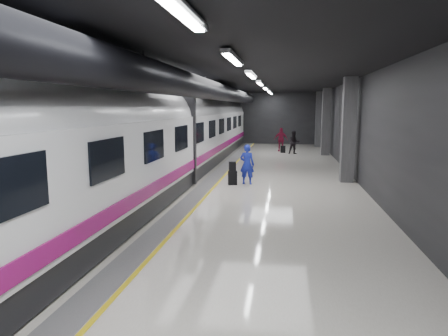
{
  "coord_description": "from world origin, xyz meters",
  "views": [
    {
      "loc": [
        1.9,
        -15.82,
        3.22
      ],
      "look_at": [
        -0.18,
        -2.46,
        1.16
      ],
      "focal_mm": 32.0,
      "sensor_mm": 36.0,
      "label": 1
    }
  ],
  "objects": [
    {
      "name": "suitcase_far",
      "position": [
        1.71,
        12.93,
        0.25
      ],
      "size": [
        0.35,
        0.24,
        0.49
      ],
      "primitive_type": "cube",
      "rotation": [
        0.0,
        0.0,
        0.07
      ],
      "color": "black",
      "rests_on": "ground"
    },
    {
      "name": "traveler_far_a",
      "position": [
        2.47,
        12.2,
        0.81
      ],
      "size": [
        0.9,
        0.77,
        1.61
      ],
      "primitive_type": "imported",
      "rotation": [
        0.0,
        0.0,
        0.23
      ],
      "color": "black",
      "rests_on": "ground"
    },
    {
      "name": "ground",
      "position": [
        0.0,
        0.0,
        0.0
      ],
      "size": [
        40.0,
        40.0,
        0.0
      ],
      "primitive_type": "plane",
      "color": "silver",
      "rests_on": "ground"
    },
    {
      "name": "platform_hall",
      "position": [
        -0.29,
        0.96,
        3.54
      ],
      "size": [
        10.02,
        40.02,
        4.51
      ],
      "color": "black",
      "rests_on": "ground"
    },
    {
      "name": "traveler_far_b",
      "position": [
        1.53,
        13.93,
        0.87
      ],
      "size": [
        1.05,
        0.52,
        1.73
      ],
      "primitive_type": "imported",
      "rotation": [
        0.0,
        0.0,
        -0.1
      ],
      "color": "maroon",
      "rests_on": "ground"
    },
    {
      "name": "shoulder_bag",
      "position": [
        -0.28,
        0.46,
        0.79
      ],
      "size": [
        0.32,
        0.22,
        0.39
      ],
      "primitive_type": "cube",
      "rotation": [
        0.0,
        0.0,
        0.23
      ],
      "color": "black",
      "rests_on": "suitcase_main"
    },
    {
      "name": "traveler_main",
      "position": [
        0.3,
        0.78,
        0.84
      ],
      "size": [
        0.66,
        0.48,
        1.68
      ],
      "primitive_type": "imported",
      "rotation": [
        0.0,
        0.0,
        3.01
      ],
      "color": "#1933C2",
      "rests_on": "ground"
    },
    {
      "name": "train",
      "position": [
        -3.25,
        -0.0,
        2.07
      ],
      "size": [
        3.05,
        38.0,
        4.05
      ],
      "color": "black",
      "rests_on": "ground"
    },
    {
      "name": "suitcase_main",
      "position": [
        -0.27,
        0.49,
        0.3
      ],
      "size": [
        0.41,
        0.32,
        0.59
      ],
      "primitive_type": "cube",
      "rotation": [
        0.0,
        0.0,
        0.28
      ],
      "color": "black",
      "rests_on": "ground"
    }
  ]
}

